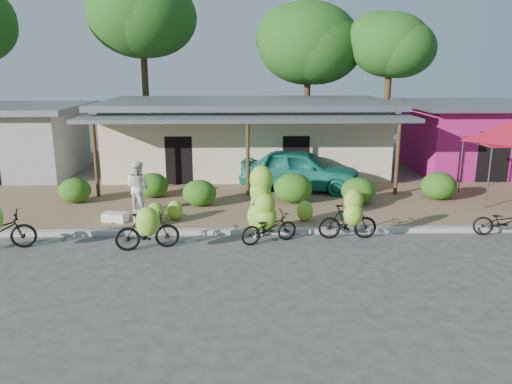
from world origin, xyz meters
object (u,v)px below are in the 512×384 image
(bike_right, at_px, (349,218))
(bystander, at_px, (138,187))
(tree_center_right, at_px, (305,42))
(tree_near_right, at_px, (386,43))
(vendor, at_px, (259,210))
(teal_van, at_px, (300,170))
(tree_far_center, at_px, (138,13))
(red_canopy, at_px, (509,131))
(bike_far_right, at_px, (504,222))
(bike_center, at_px, (264,211))
(sack_far, at_px, (115,217))
(sack_near, at_px, (148,216))
(bike_left, at_px, (147,229))

(bike_right, bearing_deg, bystander, 67.25)
(tree_center_right, relative_size, tree_near_right, 1.09)
(tree_center_right, xyz_separation_m, vendor, (-3.06, -14.91, -5.37))
(bike_right, xyz_separation_m, teal_van, (-0.74, 5.70, 0.24))
(tree_far_center, xyz_separation_m, red_canopy, (14.93, -10.88, -5.01))
(tree_far_center, relative_size, tree_near_right, 1.28)
(bike_far_right, bearing_deg, bike_center, 107.12)
(tree_far_center, xyz_separation_m, sack_far, (1.47, -13.17, -7.36))
(sack_near, height_order, teal_van, teal_van)
(bike_far_right, relative_size, sack_far, 2.37)
(bike_far_right, xyz_separation_m, teal_van, (-5.33, 5.50, 0.47))
(tree_center_right, distance_m, tree_near_right, 4.48)
(tree_near_right, xyz_separation_m, bystander, (-10.98, -10.62, -5.03))
(tree_far_center, distance_m, sack_far, 15.16)
(sack_far, height_order, vendor, vendor)
(sack_near, bearing_deg, bystander, 115.27)
(tree_far_center, height_order, tree_center_right, tree_far_center)
(red_canopy, bearing_deg, bike_far_right, -116.28)
(tree_far_center, height_order, bike_left, tree_far_center)
(sack_far, distance_m, teal_van, 7.50)
(tree_far_center, height_order, bike_center, tree_far_center)
(tree_near_right, bearing_deg, red_canopy, -78.37)
(bike_left, relative_size, bike_far_right, 1.01)
(tree_center_right, height_order, bike_far_right, tree_center_right)
(tree_far_center, relative_size, bike_center, 4.60)
(tree_center_right, bearing_deg, bike_right, -91.90)
(bike_left, height_order, teal_van, teal_van)
(red_canopy, xyz_separation_m, teal_van, (-7.18, 1.76, -1.70))
(tree_center_right, distance_m, bystander, 15.33)
(red_canopy, distance_m, bystander, 13.07)
(tree_far_center, relative_size, sack_far, 13.07)
(tree_far_center, relative_size, bystander, 5.65)
(red_canopy, relative_size, bike_far_right, 1.97)
(tree_center_right, bearing_deg, vendor, -101.60)
(bike_center, xyz_separation_m, teal_van, (1.65, 5.51, 0.06))
(bike_left, height_order, bystander, bystander)
(bike_left, bearing_deg, bike_far_right, -98.91)
(vendor, bearing_deg, bike_far_right, 136.58)
(red_canopy, bearing_deg, bike_left, -159.01)
(bystander, bearing_deg, bike_right, -175.19)
(bike_right, distance_m, bystander, 7.01)
(bike_center, distance_m, sack_far, 4.88)
(bike_left, distance_m, bike_far_right, 10.20)
(tree_near_right, distance_m, vendor, 15.61)
(sack_near, height_order, sack_far, sack_near)
(bike_right, bearing_deg, bike_left, 96.75)
(tree_far_center, xyz_separation_m, bike_right, (8.49, -14.81, -6.94))
(tree_center_right, height_order, bike_right, tree_center_right)
(bike_left, bearing_deg, red_canopy, -82.81)
(bike_right, distance_m, teal_van, 5.75)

